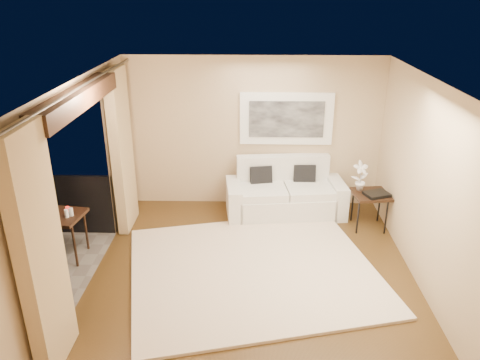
{
  "coord_description": "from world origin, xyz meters",
  "views": [
    {
      "loc": [
        -0.03,
        -5.47,
        3.77
      ],
      "look_at": [
        -0.21,
        1.05,
        1.05
      ],
      "focal_mm": 35.0,
      "sensor_mm": 36.0,
      "label": 1
    }
  ],
  "objects_px": {
    "orchid": "(360,176)",
    "ice_bucket": "(51,204)",
    "balcony_chair_far": "(29,225)",
    "side_table": "(371,196)",
    "bistro_table": "(61,220)",
    "sofa": "(285,194)"
  },
  "relations": [
    {
      "from": "orchid",
      "to": "ice_bucket",
      "type": "xyz_separation_m",
      "value": [
        -4.74,
        -1.04,
        -0.07
      ]
    },
    {
      "from": "balcony_chair_far",
      "to": "side_table",
      "type": "bearing_deg",
      "value": -156.39
    },
    {
      "from": "bistro_table",
      "to": "ice_bucket",
      "type": "relative_size",
      "value": 3.51
    },
    {
      "from": "side_table",
      "to": "ice_bucket",
      "type": "distance_m",
      "value": 5.0
    },
    {
      "from": "side_table",
      "to": "ice_bucket",
      "type": "relative_size",
      "value": 3.16
    },
    {
      "from": "side_table",
      "to": "bistro_table",
      "type": "height_order",
      "value": "bistro_table"
    },
    {
      "from": "bistro_table",
      "to": "balcony_chair_far",
      "type": "height_order",
      "value": "balcony_chair_far"
    },
    {
      "from": "sofa",
      "to": "balcony_chair_far",
      "type": "xyz_separation_m",
      "value": [
        -3.84,
        -1.59,
        0.19
      ]
    },
    {
      "from": "orchid",
      "to": "ice_bucket",
      "type": "height_order",
      "value": "orchid"
    },
    {
      "from": "side_table",
      "to": "balcony_chair_far",
      "type": "relative_size",
      "value": 0.68
    },
    {
      "from": "sofa",
      "to": "side_table",
      "type": "height_order",
      "value": "sofa"
    },
    {
      "from": "sofa",
      "to": "balcony_chair_far",
      "type": "distance_m",
      "value": 4.16
    },
    {
      "from": "sofa",
      "to": "ice_bucket",
      "type": "xyz_separation_m",
      "value": [
        -3.53,
        -1.45,
        0.45
      ]
    },
    {
      "from": "sofa",
      "to": "bistro_table",
      "type": "xyz_separation_m",
      "value": [
        -3.35,
        -1.6,
        0.27
      ]
    },
    {
      "from": "sofa",
      "to": "side_table",
      "type": "relative_size",
      "value": 3.37
    },
    {
      "from": "bistro_table",
      "to": "sofa",
      "type": "bearing_deg",
      "value": 25.49
    },
    {
      "from": "orchid",
      "to": "ice_bucket",
      "type": "distance_m",
      "value": 4.85
    },
    {
      "from": "bistro_table",
      "to": "side_table",
      "type": "bearing_deg",
      "value": 12.79
    },
    {
      "from": "orchid",
      "to": "bistro_table",
      "type": "height_order",
      "value": "orchid"
    },
    {
      "from": "balcony_chair_far",
      "to": "bistro_table",
      "type": "bearing_deg",
      "value": -168.42
    },
    {
      "from": "balcony_chair_far",
      "to": "ice_bucket",
      "type": "relative_size",
      "value": 4.64
    },
    {
      "from": "sofa",
      "to": "balcony_chair_far",
      "type": "height_order",
      "value": "sofa"
    }
  ]
}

